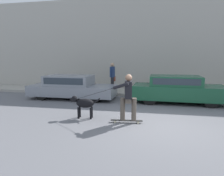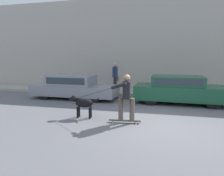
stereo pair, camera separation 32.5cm
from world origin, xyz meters
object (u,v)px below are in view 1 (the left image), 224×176
Objects in this scene: dog at (84,103)px; pedestrian_with_bag at (112,75)px; skateboarder at (128,96)px; parked_car_0 at (72,87)px; parked_car_1 at (177,89)px.

dog is 5.10m from pedestrian_with_bag.
parked_car_0 is at bearing -50.70° from skateboarder.
skateboarder is (3.39, -3.47, 0.31)m from parked_car_0.
dog is 0.64× the size of pedestrian_with_bag.
parked_car_1 is 3.99m from pedestrian_with_bag.
parked_car_0 is at bearing -178.33° from parked_car_1.
pedestrian_with_bag is (0.07, 5.06, 0.58)m from dog.
parked_car_0 is 2.65m from pedestrian_with_bag.
skateboarder is (-1.98, -3.47, 0.26)m from parked_car_1.
parked_car_1 is at bearing -141.80° from dog.
dog is (-3.59, -3.24, -0.11)m from parked_car_1.
dog is at bearing -60.20° from parked_car_0.
skateboarder is at bearing -61.14° from pedestrian_with_bag.
pedestrian_with_bag is at bearing -94.74° from dog.
pedestrian_with_bag reaches higher than parked_car_0.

